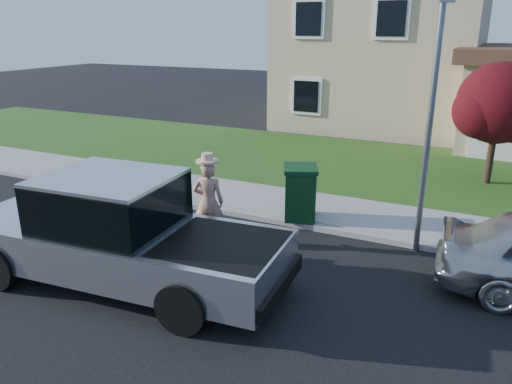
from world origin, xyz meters
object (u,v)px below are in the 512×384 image
(pickup_truck, at_px, (119,234))
(woman, at_px, (208,201))
(trash_bin, at_px, (300,192))
(street_lamp, at_px, (431,114))
(ornamental_tree, at_px, (499,107))

(pickup_truck, bearing_deg, woman, 73.44)
(trash_bin, bearing_deg, street_lamp, -31.57)
(pickup_truck, bearing_deg, ornamental_tree, 53.30)
(trash_bin, relative_size, street_lamp, 0.25)
(trash_bin, distance_m, street_lamp, 3.40)
(pickup_truck, relative_size, street_lamp, 1.25)
(woman, height_order, ornamental_tree, ornamental_tree)
(pickup_truck, distance_m, ornamental_tree, 10.71)
(woman, bearing_deg, ornamental_tree, -148.24)
(ornamental_tree, height_order, trash_bin, ornamental_tree)
(pickup_truck, bearing_deg, street_lamp, 33.82)
(pickup_truck, height_order, woman, pickup_truck)
(woman, bearing_deg, trash_bin, -148.48)
(trash_bin, height_order, street_lamp, street_lamp)
(woman, xyz_separation_m, trash_bin, (1.36, 1.76, -0.14))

